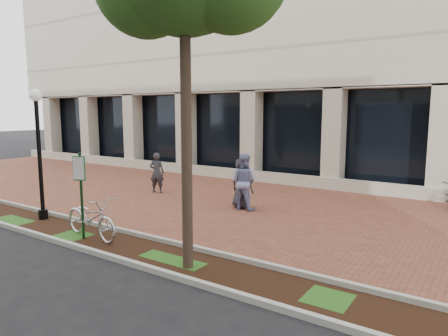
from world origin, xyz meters
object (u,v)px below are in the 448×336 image
Objects in this scene: lamppost at (39,147)px; pedestrian_right at (242,183)px; pedestrian_left at (157,173)px; pedestrian_mid at (243,181)px; locked_bicycle at (91,218)px; parking_sign at (81,184)px.

lamppost is 6.40m from pedestrian_right.
lamppost reaches higher than pedestrian_left.
lamppost is at bearing 43.36° from pedestrian_mid.
locked_bicycle is at bearing 92.43° from pedestrian_left.
locked_bicycle is (2.76, -0.38, -1.66)m from lamppost.
parking_sign is 2.83m from lamppost.
parking_sign is at bearing 157.24° from locked_bicycle.
pedestrian_right is at bearing 50.08° from parking_sign.
locked_bicycle is at bearing 69.25° from pedestrian_mid.
parking_sign is at bearing -11.98° from lamppost.
pedestrian_mid is 0.18m from pedestrian_right.
parking_sign reaches higher than locked_bicycle.
locked_bicycle is at bearing 79.76° from pedestrian_right.
parking_sign is 5.34m from pedestrian_mid.
locked_bicycle is (0.10, 0.19, -0.89)m from parking_sign.
pedestrian_right is (4.17, -0.30, 0.04)m from pedestrian_left.
pedestrian_right is at bearing -41.56° from pedestrian_mid.
locked_bicycle is 1.11× the size of pedestrian_mid.
pedestrian_left is at bearing -7.36° from pedestrian_mid.
lamppost is at bearing 53.66° from pedestrian_right.
locked_bicycle is at bearing 39.53° from parking_sign.
lamppost is 2.39× the size of pedestrian_left.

